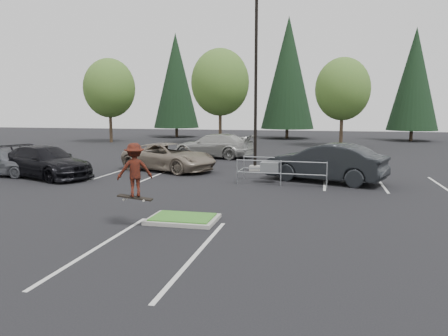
% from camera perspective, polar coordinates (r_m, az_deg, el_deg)
% --- Properties ---
extents(ground, '(120.00, 120.00, 0.00)m').
position_cam_1_polar(ground, '(14.38, -5.38, -6.92)').
color(ground, black).
rests_on(ground, ground).
extents(grass_median, '(2.20, 1.60, 0.16)m').
position_cam_1_polar(grass_median, '(14.36, -5.39, -6.62)').
color(grass_median, gray).
rests_on(grass_median, ground).
extents(stall_lines, '(22.62, 17.60, 0.01)m').
position_cam_1_polar(stall_lines, '(20.39, -3.70, -2.50)').
color(stall_lines, beige).
rests_on(stall_lines, ground).
extents(light_pole, '(0.70, 0.60, 10.12)m').
position_cam_1_polar(light_pole, '(25.51, 4.16, 9.84)').
color(light_pole, gray).
rests_on(light_pole, ground).
extents(decid_a, '(5.44, 5.44, 8.91)m').
position_cam_1_polar(decid_a, '(48.73, -14.72, 9.83)').
color(decid_a, '#38281C').
rests_on(decid_a, ground).
extents(decid_b, '(5.89, 5.89, 9.64)m').
position_cam_1_polar(decid_b, '(45.01, -0.50, 10.86)').
color(decid_b, '#38281C').
rests_on(decid_b, ground).
extents(decid_c, '(5.12, 5.12, 8.38)m').
position_cam_1_polar(decid_c, '(43.09, 15.22, 9.68)').
color(decid_c, '#38281C').
rests_on(decid_c, ground).
extents(conif_a, '(5.72, 5.72, 13.00)m').
position_cam_1_polar(conif_a, '(56.39, -6.30, 11.27)').
color(conif_a, '#38281C').
rests_on(conif_a, ground).
extents(conif_b, '(6.38, 6.38, 14.50)m').
position_cam_1_polar(conif_b, '(54.04, 8.37, 12.19)').
color(conif_b, '#38281C').
rests_on(conif_b, ground).
extents(conif_c, '(5.50, 5.50, 12.50)m').
position_cam_1_polar(conif_c, '(53.66, 23.60, 10.59)').
color(conif_c, '#38281C').
rests_on(conif_c, ground).
extents(cart_corral, '(4.37, 1.74, 1.22)m').
position_cam_1_polar(cart_corral, '(21.54, 6.43, 0.08)').
color(cart_corral, '#999DA1').
rests_on(cart_corral, ground).
extents(skateboarder, '(1.22, 1.05, 1.77)m').
position_cam_1_polar(skateboarder, '(13.54, -11.63, -0.28)').
color(skateboarder, black).
rests_on(skateboarder, ground).
extents(car_l_tan, '(6.41, 4.63, 1.62)m').
position_cam_1_polar(car_l_tan, '(25.91, -7.27, 1.46)').
color(car_l_tan, gray).
rests_on(car_l_tan, ground).
extents(car_l_black, '(6.26, 4.24, 1.68)m').
position_cam_1_polar(car_l_black, '(24.96, -22.44, 0.76)').
color(car_l_black, black).
rests_on(car_l_black, ground).
extents(car_l_grey, '(4.59, 2.00, 1.54)m').
position_cam_1_polar(car_l_grey, '(26.62, -27.21, 0.74)').
color(car_l_grey, '#56585F').
rests_on(car_l_grey, ground).
extents(car_r_charc, '(6.18, 3.92, 1.92)m').
position_cam_1_polar(car_r_charc, '(22.25, 13.07, 0.68)').
color(car_r_charc, black).
rests_on(car_r_charc, ground).
extents(car_far_silver, '(6.47, 3.57, 1.78)m').
position_cam_1_polar(car_far_silver, '(32.49, -1.28, 2.94)').
color(car_far_silver, '#ABACA6').
rests_on(car_far_silver, ground).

